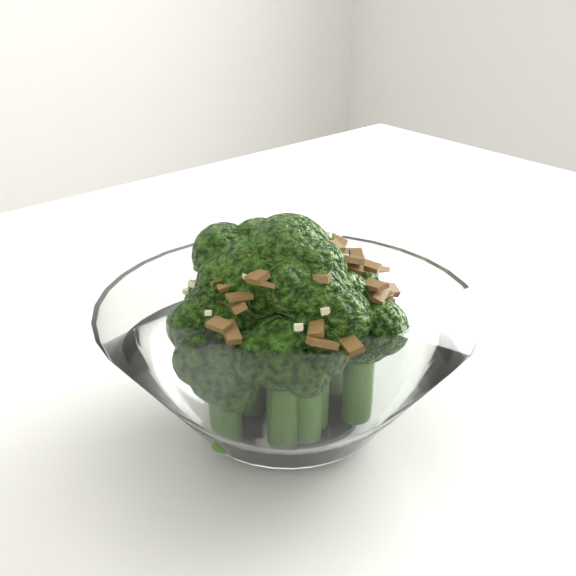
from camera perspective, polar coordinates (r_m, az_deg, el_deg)
table at (r=0.67m, az=-3.71°, el=-8.77°), size 1.27×0.91×0.75m
broccoli_dish at (r=0.51m, az=-0.01°, el=-4.21°), size 0.24×0.24×0.15m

